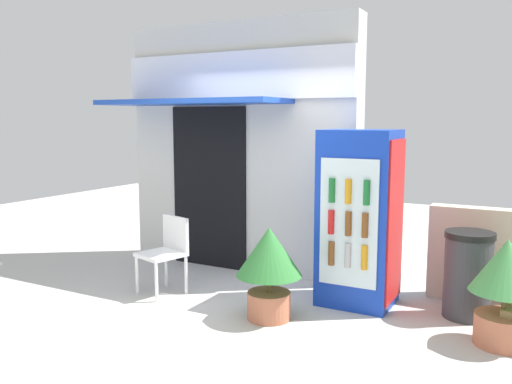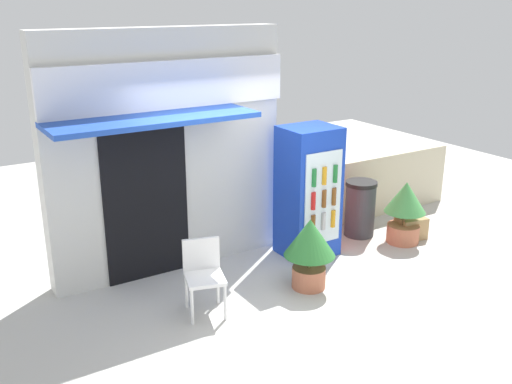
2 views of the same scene
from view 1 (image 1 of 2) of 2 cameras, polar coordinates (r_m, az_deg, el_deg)
name	(u,v)px [view 1 (image 1 of 2)]	position (r m, az deg, el deg)	size (l,w,h in m)	color
ground	(218,313)	(5.49, -4.09, -12.70)	(16.00, 16.00, 0.00)	beige
storefront_building	(238,144)	(6.85, -1.94, 5.09)	(3.14, 1.10, 3.10)	silver
drink_cooler	(359,218)	(5.63, 10.89, -2.74)	(0.75, 0.69, 1.81)	#1438B2
plastic_chair	(167,249)	(6.05, -9.42, -5.94)	(0.53, 0.55, 0.84)	white
potted_plant_near_shop	(269,262)	(5.17, 1.40, -7.46)	(0.64, 0.64, 0.90)	#BC6B4C
potted_plant_curbside	(506,283)	(5.05, 24.95, -8.77)	(0.60, 0.60, 0.92)	#BC6B4C
trash_bin	(468,275)	(5.64, 21.54, -8.14)	(0.47, 0.47, 0.85)	#38383D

